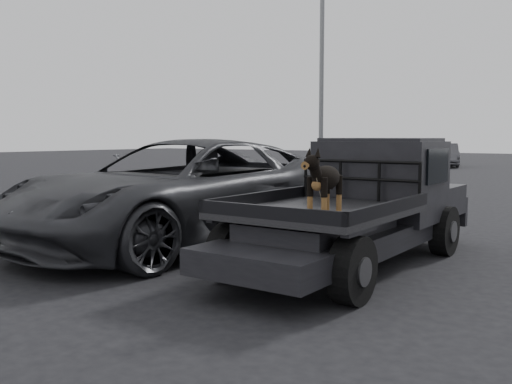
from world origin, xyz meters
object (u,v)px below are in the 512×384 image
Objects in this scene: parked_suv at (183,192)px; distant_car_a at (445,155)px; dog at (325,183)px; flatbed_ute at (352,234)px.

parked_suv is 1.50× the size of distant_car_a.
dog is 3.69m from parked_suv.
parked_suv is at bearing 158.64° from dog.
dog is (0.36, -1.49, 0.83)m from flatbed_ute.
distant_car_a is (-7.18, 27.56, 0.25)m from flatbed_ute.
parked_suv reaches higher than flatbed_ute.
flatbed_ute is 0.84× the size of parked_suv.
parked_suv reaches higher than dog.
dog is at bearing -16.27° from parked_suv.
parked_suv reaches higher than distant_car_a.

